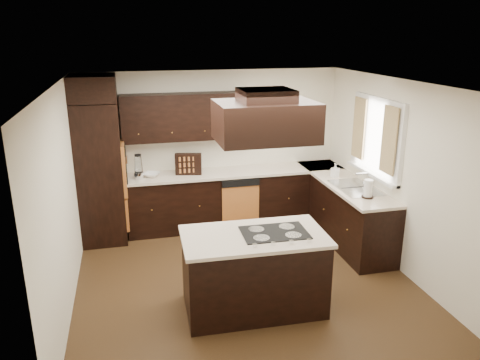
% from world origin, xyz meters
% --- Properties ---
extents(floor, '(4.20, 4.20, 0.02)m').
position_xyz_m(floor, '(0.00, 0.00, -0.01)').
color(floor, brown).
rests_on(floor, ground).
extents(ceiling, '(4.20, 4.20, 0.02)m').
position_xyz_m(ceiling, '(0.00, 0.00, 2.51)').
color(ceiling, silver).
rests_on(ceiling, ground).
extents(wall_back, '(4.20, 0.02, 2.50)m').
position_xyz_m(wall_back, '(0.00, 2.11, 1.25)').
color(wall_back, white).
rests_on(wall_back, ground).
extents(wall_front, '(4.20, 0.02, 2.50)m').
position_xyz_m(wall_front, '(0.00, -2.11, 1.25)').
color(wall_front, white).
rests_on(wall_front, ground).
extents(wall_left, '(0.02, 4.20, 2.50)m').
position_xyz_m(wall_left, '(-2.11, 0.00, 1.25)').
color(wall_left, white).
rests_on(wall_left, ground).
extents(wall_right, '(0.02, 4.20, 2.50)m').
position_xyz_m(wall_right, '(2.11, 0.00, 1.25)').
color(wall_right, white).
rests_on(wall_right, ground).
extents(oven_column, '(0.65, 0.75, 2.12)m').
position_xyz_m(oven_column, '(-1.78, 1.71, 1.06)').
color(oven_column, black).
rests_on(oven_column, floor).
extents(wall_oven_face, '(0.05, 0.62, 0.78)m').
position_xyz_m(wall_oven_face, '(-1.43, 1.71, 1.12)').
color(wall_oven_face, orange).
rests_on(wall_oven_face, oven_column).
extents(base_cabinets_back, '(2.93, 0.60, 0.88)m').
position_xyz_m(base_cabinets_back, '(0.03, 1.80, 0.44)').
color(base_cabinets_back, black).
rests_on(base_cabinets_back, floor).
extents(base_cabinets_right, '(0.60, 2.40, 0.88)m').
position_xyz_m(base_cabinets_right, '(1.80, 0.90, 0.44)').
color(base_cabinets_right, black).
rests_on(base_cabinets_right, floor).
extents(countertop_back, '(2.93, 0.63, 0.04)m').
position_xyz_m(countertop_back, '(0.03, 1.79, 0.90)').
color(countertop_back, beige).
rests_on(countertop_back, base_cabinets_back).
extents(countertop_right, '(0.63, 2.40, 0.04)m').
position_xyz_m(countertop_right, '(1.79, 0.90, 0.90)').
color(countertop_right, beige).
rests_on(countertop_right, base_cabinets_right).
extents(upper_cabinets, '(2.00, 0.34, 0.72)m').
position_xyz_m(upper_cabinets, '(-0.43, 1.93, 1.81)').
color(upper_cabinets, black).
rests_on(upper_cabinets, wall_back).
extents(dishwasher_front, '(0.60, 0.05, 0.72)m').
position_xyz_m(dishwasher_front, '(0.33, 1.50, 0.40)').
color(dishwasher_front, orange).
rests_on(dishwasher_front, floor).
extents(window_frame, '(0.06, 1.32, 1.12)m').
position_xyz_m(window_frame, '(2.07, 0.55, 1.65)').
color(window_frame, white).
rests_on(window_frame, wall_right).
extents(window_pane, '(0.00, 1.20, 1.00)m').
position_xyz_m(window_pane, '(2.10, 0.55, 1.65)').
color(window_pane, white).
rests_on(window_pane, wall_right).
extents(curtain_left, '(0.02, 0.34, 0.90)m').
position_xyz_m(curtain_left, '(2.01, 0.13, 1.70)').
color(curtain_left, beige).
rests_on(curtain_left, wall_right).
extents(curtain_right, '(0.02, 0.34, 0.90)m').
position_xyz_m(curtain_right, '(2.01, 0.97, 1.70)').
color(curtain_right, beige).
rests_on(curtain_right, wall_right).
extents(sink_rim, '(0.52, 0.84, 0.01)m').
position_xyz_m(sink_rim, '(1.80, 0.55, 0.92)').
color(sink_rim, silver).
rests_on(sink_rim, countertop_right).
extents(island, '(1.57, 0.89, 0.88)m').
position_xyz_m(island, '(-0.05, -0.68, 0.44)').
color(island, black).
rests_on(island, floor).
extents(island_top, '(1.63, 0.95, 0.04)m').
position_xyz_m(island_top, '(-0.05, -0.68, 0.90)').
color(island_top, beige).
rests_on(island_top, island).
extents(cooktop, '(0.75, 0.51, 0.01)m').
position_xyz_m(cooktop, '(0.18, -0.69, 0.93)').
color(cooktop, black).
rests_on(cooktop, island_top).
extents(range_hood, '(1.05, 0.72, 0.42)m').
position_xyz_m(range_hood, '(0.10, -0.55, 2.16)').
color(range_hood, black).
rests_on(range_hood, ceiling).
extents(hood_duct, '(0.55, 0.50, 0.13)m').
position_xyz_m(hood_duct, '(0.10, -0.55, 2.44)').
color(hood_duct, black).
rests_on(hood_duct, ceiling).
extents(blender_base, '(0.15, 0.15, 0.10)m').
position_xyz_m(blender_base, '(-1.21, 1.73, 0.97)').
color(blender_base, silver).
rests_on(blender_base, countertop_back).
extents(blender_pitcher, '(0.13, 0.13, 0.26)m').
position_xyz_m(blender_pitcher, '(-1.21, 1.73, 1.15)').
color(blender_pitcher, silver).
rests_on(blender_pitcher, blender_base).
extents(spice_rack, '(0.42, 0.19, 0.34)m').
position_xyz_m(spice_rack, '(-0.45, 1.77, 1.09)').
color(spice_rack, black).
rests_on(spice_rack, countertop_back).
extents(mixing_bowl, '(0.32, 0.32, 0.06)m').
position_xyz_m(mixing_bowl, '(-1.02, 1.79, 0.95)').
color(mixing_bowl, white).
rests_on(mixing_bowl, countertop_back).
extents(soap_bottle, '(0.13, 0.13, 0.22)m').
position_xyz_m(soap_bottle, '(1.73, 1.10, 1.03)').
color(soap_bottle, white).
rests_on(soap_bottle, countertop_right).
extents(paper_towel, '(0.12, 0.12, 0.25)m').
position_xyz_m(paper_towel, '(1.76, 0.12, 1.05)').
color(paper_towel, white).
rests_on(paper_towel, countertop_right).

